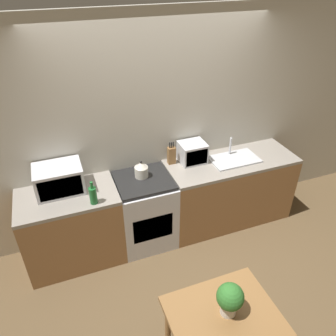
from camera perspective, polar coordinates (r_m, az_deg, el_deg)
The scene contains 13 objects.
ground_plane at distance 3.78m, azimuth 4.60°, elevation -19.20°, with size 16.00×16.00×0.00m, color brown.
wall_back at distance 3.78m, azimuth -1.90°, elevation 6.68°, with size 10.00×0.06×2.60m.
counter_left_run at distance 3.83m, azimuth -16.23°, elevation -9.95°, with size 1.03×0.62×0.90m.
counter_right_run at distance 4.28m, azimuth 10.48°, elevation -3.81°, with size 1.61×0.62×0.90m.
stove_range at distance 3.91m, azimuth -4.03°, elevation -7.40°, with size 0.64×0.62×0.90m.
kettle at distance 3.63m, azimuth -4.67°, elevation -0.31°, with size 0.15×0.15×0.20m.
microwave at distance 3.56m, azimuth -18.45°, elevation -1.85°, with size 0.48×0.36×0.29m.
bottle at distance 3.32m, azimuth -12.92°, elevation -4.61°, with size 0.08×0.08×0.25m.
knife_block at distance 3.85m, azimuth 0.61°, elevation 2.26°, with size 0.09×0.07×0.28m.
toaster_oven at distance 3.89m, azimuth 4.28°, elevation 2.70°, with size 0.30×0.27×0.24m.
sink_basin at distance 4.04m, azimuth 11.46°, elevation 1.60°, with size 0.58×0.35×0.24m.
dining_table at distance 2.80m, azimuth 9.49°, elevation -25.14°, with size 0.82×0.64×0.73m.
potted_plant at distance 2.59m, azimuth 10.74°, elevation -21.42°, with size 0.20×0.20×0.29m.
Camera 1 is at (-1.08, -2.05, 2.98)m, focal length 35.00 mm.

